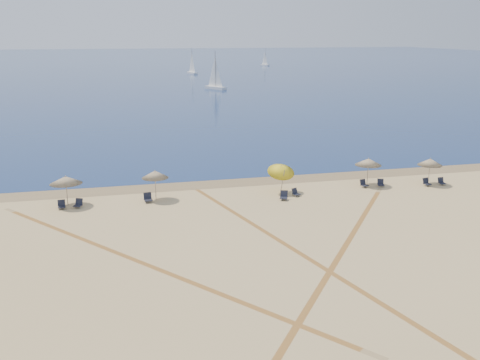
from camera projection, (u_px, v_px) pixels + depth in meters
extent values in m
plane|color=tan|center=(349.00, 333.00, 22.43)|extent=(160.00, 160.00, 0.00)
plane|color=#0C2151|center=(133.00, 62.00, 233.40)|extent=(500.00, 500.00, 0.00)
plane|color=olive|center=(229.00, 182.00, 44.93)|extent=(500.00, 500.00, 0.00)
cylinder|color=gray|center=(67.00, 192.00, 38.77)|extent=(0.05, 0.09, 2.07)
cone|color=beige|center=(66.00, 180.00, 38.52)|extent=(2.34, 2.35, 0.60)
sphere|color=gray|center=(65.00, 176.00, 38.44)|extent=(0.08, 0.08, 0.08)
cylinder|color=gray|center=(156.00, 186.00, 40.11)|extent=(0.05, 0.05, 2.12)
cone|color=beige|center=(155.00, 174.00, 39.87)|extent=(2.01, 2.01, 0.55)
sphere|color=gray|center=(155.00, 170.00, 39.79)|extent=(0.08, 0.08, 0.08)
cylinder|color=gray|center=(283.00, 181.00, 41.45)|extent=(0.05, 0.95, 2.07)
cone|color=yellow|center=(281.00, 169.00, 41.58)|extent=(2.13, 2.17, 1.36)
sphere|color=gray|center=(281.00, 165.00, 41.50)|extent=(0.08, 0.08, 0.08)
cylinder|color=gray|center=(368.00, 173.00, 43.95)|extent=(0.05, 0.05, 2.12)
cone|color=beige|center=(368.00, 162.00, 43.71)|extent=(2.18, 2.18, 0.55)
sphere|color=gray|center=(369.00, 158.00, 43.63)|extent=(0.08, 0.08, 0.08)
cylinder|color=gray|center=(429.00, 172.00, 44.23)|extent=(0.05, 0.05, 2.05)
cone|color=beige|center=(430.00, 162.00, 44.00)|extent=(2.02, 2.02, 0.55)
sphere|color=gray|center=(431.00, 158.00, 43.92)|extent=(0.08, 0.08, 0.08)
cube|color=black|center=(62.00, 207.00, 38.12)|extent=(0.56, 0.56, 0.05)
cube|color=black|center=(61.00, 203.00, 38.29)|extent=(0.53, 0.24, 0.46)
cylinder|color=#A5A5AD|center=(59.00, 209.00, 37.90)|extent=(0.02, 0.02, 0.17)
cylinder|color=#A5A5AD|center=(65.00, 208.00, 38.03)|extent=(0.02, 0.02, 0.17)
cube|color=black|center=(78.00, 206.00, 38.37)|extent=(0.70, 0.70, 0.05)
cube|color=black|center=(79.00, 201.00, 38.56)|extent=(0.57, 0.39, 0.48)
cylinder|color=#A5A5AD|center=(75.00, 207.00, 38.25)|extent=(0.02, 0.02, 0.17)
cylinder|color=#A5A5AD|center=(80.00, 208.00, 38.17)|extent=(0.02, 0.02, 0.17)
cube|color=black|center=(148.00, 200.00, 39.60)|extent=(0.65, 0.65, 0.05)
cube|color=black|center=(147.00, 196.00, 39.79)|extent=(0.60, 0.28, 0.51)
cylinder|color=#A5A5AD|center=(146.00, 202.00, 39.35)|extent=(0.03, 0.03, 0.19)
cylinder|color=#A5A5AD|center=(152.00, 202.00, 39.51)|extent=(0.03, 0.03, 0.19)
cube|color=black|center=(284.00, 198.00, 40.16)|extent=(0.73, 0.73, 0.05)
cube|color=black|center=(284.00, 194.00, 40.36)|extent=(0.60, 0.40, 0.50)
cylinder|color=#A5A5AD|center=(282.00, 200.00, 40.02)|extent=(0.02, 0.02, 0.18)
cylinder|color=#A5A5AD|center=(287.00, 200.00, 39.96)|extent=(0.02, 0.02, 0.18)
cube|color=black|center=(297.00, 194.00, 41.15)|extent=(0.64, 0.64, 0.04)
cube|color=black|center=(294.00, 191.00, 41.28)|extent=(0.52, 0.36, 0.43)
cylinder|color=#A5A5AD|center=(295.00, 196.00, 40.89)|extent=(0.02, 0.02, 0.16)
cylinder|color=#A5A5AD|center=(299.00, 195.00, 41.12)|extent=(0.02, 0.02, 0.16)
cube|color=black|center=(365.00, 185.00, 43.49)|extent=(0.62, 0.62, 0.05)
cube|color=black|center=(363.00, 182.00, 43.65)|extent=(0.55, 0.31, 0.46)
cylinder|color=#A5A5AD|center=(364.00, 187.00, 43.25)|extent=(0.02, 0.02, 0.17)
cylinder|color=#A5A5AD|center=(368.00, 187.00, 43.43)|extent=(0.02, 0.02, 0.17)
cube|color=black|center=(381.00, 185.00, 43.66)|extent=(0.62, 0.62, 0.05)
cube|color=black|center=(380.00, 181.00, 43.84)|extent=(0.54, 0.32, 0.45)
cylinder|color=#A5A5AD|center=(379.00, 186.00, 43.52)|extent=(0.02, 0.02, 0.16)
cylinder|color=#A5A5AD|center=(384.00, 186.00, 43.50)|extent=(0.02, 0.02, 0.16)
cube|color=black|center=(428.00, 184.00, 43.87)|extent=(0.61, 0.61, 0.05)
cube|color=black|center=(426.00, 181.00, 44.04)|extent=(0.55, 0.28, 0.47)
cylinder|color=#A5A5AD|center=(427.00, 186.00, 43.63)|extent=(0.02, 0.02, 0.17)
cylinder|color=#A5A5AD|center=(431.00, 185.00, 43.79)|extent=(0.02, 0.02, 0.17)
cube|color=black|center=(442.00, 183.00, 44.14)|extent=(0.51, 0.51, 0.05)
cube|color=black|center=(441.00, 180.00, 44.31)|extent=(0.51, 0.20, 0.45)
cylinder|color=#A5A5AD|center=(441.00, 185.00, 43.94)|extent=(0.02, 0.02, 0.16)
cylinder|color=#A5A5AD|center=(445.00, 185.00, 44.04)|extent=(0.02, 0.02, 0.16)
cube|color=white|center=(265.00, 65.00, 205.28)|extent=(2.71, 4.35, 0.47)
cylinder|color=gray|center=(265.00, 57.00, 204.47)|extent=(0.09, 0.09, 6.22)
cube|color=white|center=(192.00, 73.00, 163.58)|extent=(2.68, 5.42, 0.57)
cylinder|color=gray|center=(192.00, 61.00, 162.59)|extent=(0.11, 0.11, 7.64)
cube|color=white|center=(216.00, 88.00, 119.08)|extent=(4.29, 5.50, 0.62)
cylinder|color=gray|center=(215.00, 70.00, 118.01)|extent=(0.12, 0.12, 8.20)
plane|color=tan|center=(294.00, 250.00, 31.00)|extent=(34.29, 34.29, 0.00)
plane|color=tan|center=(284.00, 243.00, 31.93)|extent=(34.29, 34.29, 0.00)
plane|color=tan|center=(338.00, 259.00, 29.79)|extent=(39.16, 39.16, 0.00)
plane|color=tan|center=(342.00, 251.00, 30.77)|extent=(39.16, 39.16, 0.00)
plane|color=tan|center=(146.00, 264.00, 29.04)|extent=(39.26, 39.26, 0.00)
plane|color=tan|center=(133.00, 259.00, 29.71)|extent=(39.26, 39.26, 0.00)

